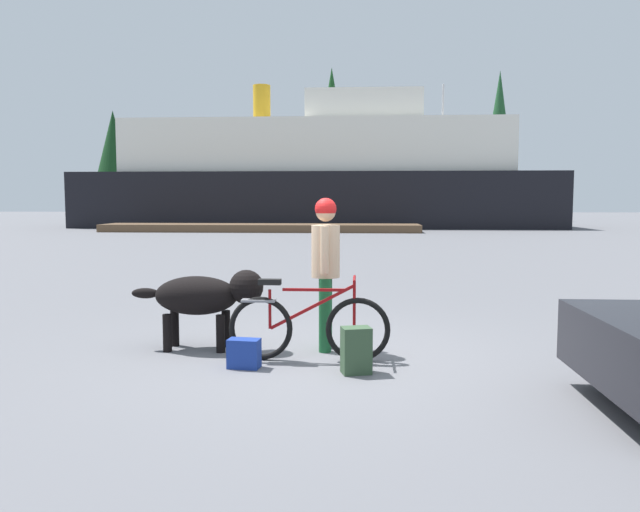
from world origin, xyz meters
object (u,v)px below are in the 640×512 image
handbag_pannier (244,353)px  sailboat_moored (441,219)px  dog (206,296)px  person_cyclist (326,259)px  backpack (356,350)px  bicycle (308,326)px  ferry_boat (319,177)px

handbag_pannier → sailboat_moored: bearing=79.5°
sailboat_moored → dog: bearing=-101.7°
person_cyclist → dog: person_cyclist is taller
dog → sailboat_moored: 33.90m
backpack → handbag_pannier: 1.15m
dog → handbag_pannier: size_ratio=4.76×
backpack → person_cyclist: bearing=110.4°
person_cyclist → handbag_pannier: size_ratio=5.40×
bicycle → dog: 1.30m
ferry_boat → sailboat_moored: 8.21m
bicycle → sailboat_moored: 34.11m
bicycle → handbag_pannier: bicycle is taller
bicycle → handbag_pannier: bearing=-152.4°
handbag_pannier → bicycle: bearing=27.6°
bicycle → ferry_boat: (-2.10, 33.62, 2.79)m
backpack → handbag_pannier: size_ratio=1.44×
person_cyclist → backpack: (0.36, -0.96, -0.81)m
person_cyclist → sailboat_moored: (5.51, 33.13, -0.53)m
dog → backpack: size_ratio=3.30×
ferry_boat → sailboat_moored: ferry_boat is taller
backpack → ferry_boat: 34.30m
dog → sailboat_moored: size_ratio=0.17×
ferry_boat → sailboat_moored: bearing=0.1°
handbag_pannier → ferry_boat: bearing=92.5°
handbag_pannier → ferry_boat: (-1.47, 33.94, 3.02)m
bicycle → dog: bearing=159.9°
bicycle → person_cyclist: (0.16, 0.51, 0.67)m
bicycle → ferry_boat: 33.80m
backpack → sailboat_moored: size_ratio=0.05×
ferry_boat → person_cyclist: bearing=-86.1°
handbag_pannier → ferry_boat: 34.11m
bicycle → person_cyclist: size_ratio=0.99×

